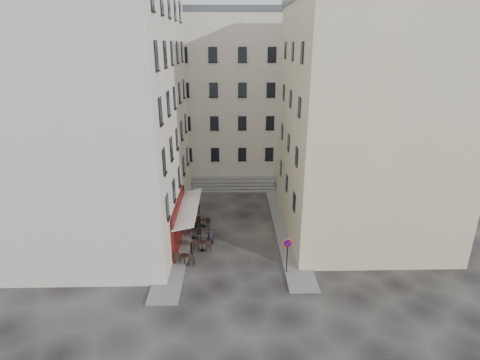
{
  "coord_description": "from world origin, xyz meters",
  "views": [
    {
      "loc": [
        -0.13,
        -25.9,
        15.09
      ],
      "look_at": [
        0.54,
        4.0,
        4.13
      ],
      "focal_mm": 28.0,
      "sensor_mm": 36.0,
      "label": 1
    }
  ],
  "objects_px": {
    "no_parking_sign": "(287,249)",
    "bistro_table_b": "(202,245)",
    "pedestrian": "(210,235)",
    "bistro_table_a": "(185,259)"
  },
  "relations": [
    {
      "from": "bistro_table_b",
      "to": "pedestrian",
      "type": "relative_size",
      "value": 0.84
    },
    {
      "from": "no_parking_sign",
      "to": "bistro_table_b",
      "type": "relative_size",
      "value": 1.99
    },
    {
      "from": "pedestrian",
      "to": "no_parking_sign",
      "type": "bearing_deg",
      "value": 134.6
    },
    {
      "from": "no_parking_sign",
      "to": "pedestrian",
      "type": "bearing_deg",
      "value": 143.92
    },
    {
      "from": "pedestrian",
      "to": "bistro_table_b",
      "type": "bearing_deg",
      "value": 51.52
    },
    {
      "from": "no_parking_sign",
      "to": "pedestrian",
      "type": "height_order",
      "value": "no_parking_sign"
    },
    {
      "from": "bistro_table_a",
      "to": "bistro_table_b",
      "type": "xyz_separation_m",
      "value": [
        1.14,
        1.94,
        -0.03
      ]
    },
    {
      "from": "no_parking_sign",
      "to": "bistro_table_b",
      "type": "height_order",
      "value": "no_parking_sign"
    },
    {
      "from": "no_parking_sign",
      "to": "pedestrian",
      "type": "distance_m",
      "value": 6.97
    },
    {
      "from": "bistro_table_b",
      "to": "no_parking_sign",
      "type": "bearing_deg",
      "value": -27.64
    }
  ]
}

